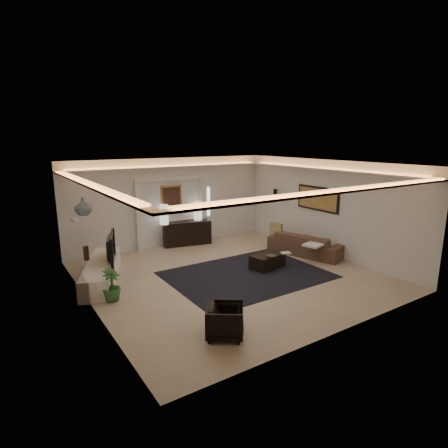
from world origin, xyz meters
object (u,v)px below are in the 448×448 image
console (187,233)px  coffee_table (267,261)px  sofa (306,244)px  armchair (225,321)px

console → coffee_table: console is taller
console → sofa: (2.58, -3.01, -0.07)m
coffee_table → sofa: bearing=-0.9°
armchair → sofa: bearing=-24.5°
console → armchair: (-2.21, -5.73, -0.09)m
console → sofa: size_ratio=0.70×
armchair → coffee_table: bearing=-15.2°
coffee_table → armchair: armchair is taller
console → armchair: console is taller
sofa → console: bearing=23.7°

